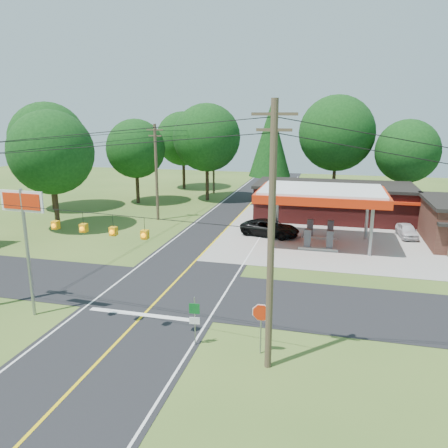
% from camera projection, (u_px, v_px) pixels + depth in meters
% --- Properties ---
extents(ground, '(120.00, 120.00, 0.00)m').
position_uv_depth(ground, '(167.00, 291.00, 27.76)').
color(ground, '#395A1F').
rests_on(ground, ground).
extents(main_highway, '(8.00, 120.00, 0.02)m').
position_uv_depth(main_highway, '(167.00, 291.00, 27.75)').
color(main_highway, black).
rests_on(main_highway, ground).
extents(cross_road, '(70.00, 7.00, 0.02)m').
position_uv_depth(cross_road, '(167.00, 290.00, 27.75)').
color(cross_road, black).
rests_on(cross_road, ground).
extents(lane_center_yellow, '(0.15, 110.00, 0.00)m').
position_uv_depth(lane_center_yellow, '(167.00, 290.00, 27.75)').
color(lane_center_yellow, yellow).
rests_on(lane_center_yellow, main_highway).
extents(gas_canopy, '(10.60, 7.40, 4.88)m').
position_uv_depth(gas_canopy, '(321.00, 195.00, 36.84)').
color(gas_canopy, gray).
rests_on(gas_canopy, ground).
extents(convenience_store, '(16.40, 7.55, 3.80)m').
position_uv_depth(convenience_store, '(333.00, 201.00, 46.57)').
color(convenience_store, '#591B19').
rests_on(convenience_store, ground).
extents(utility_pole_near_right, '(1.80, 0.30, 11.50)m').
position_uv_depth(utility_pole_near_right, '(271.00, 238.00, 17.96)').
color(utility_pole_near_right, '#473828').
rests_on(utility_pole_near_right, ground).
extents(utility_pole_far_left, '(1.80, 0.30, 10.00)m').
position_uv_depth(utility_pole_far_left, '(156.00, 171.00, 45.31)').
color(utility_pole_far_left, '#473828').
rests_on(utility_pole_far_left, ground).
extents(utility_pole_north, '(0.30, 0.30, 9.50)m').
position_uv_depth(utility_pole_north, '(214.00, 160.00, 61.07)').
color(utility_pole_north, '#473828').
rests_on(utility_pole_north, ground).
extents(overhead_beacons, '(17.04, 2.04, 1.03)m').
position_uv_depth(overhead_beacons, '(97.00, 215.00, 20.84)').
color(overhead_beacons, black).
rests_on(overhead_beacons, ground).
extents(treeline_backdrop, '(70.27, 51.59, 13.30)m').
position_uv_depth(treeline_backdrop, '(251.00, 146.00, 48.34)').
color(treeline_backdrop, '#332316').
rests_on(treeline_backdrop, ground).
extents(suv_car, '(6.46, 6.46, 1.49)m').
position_uv_depth(suv_car, '(270.00, 228.00, 40.16)').
color(suv_car, black).
rests_on(suv_car, ground).
extents(sedan_car, '(4.00, 4.00, 1.25)m').
position_uv_depth(sedan_car, '(407.00, 231.00, 39.68)').
color(sedan_car, silver).
rests_on(sedan_car, ground).
extents(big_stop_sign, '(2.65, 0.27, 7.13)m').
position_uv_depth(big_stop_sign, '(24.00, 222.00, 23.14)').
color(big_stop_sign, gray).
rests_on(big_stop_sign, ground).
extents(octagonal_stop_sign, '(0.87, 0.09, 2.52)m').
position_uv_depth(octagonal_stop_sign, '(261.00, 317.00, 19.99)').
color(octagonal_stop_sign, gray).
rests_on(octagonal_stop_sign, ground).
extents(route_sign_post, '(0.51, 0.11, 2.50)m').
position_uv_depth(route_sign_post, '(195.00, 317.00, 20.83)').
color(route_sign_post, gray).
rests_on(route_sign_post, ground).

